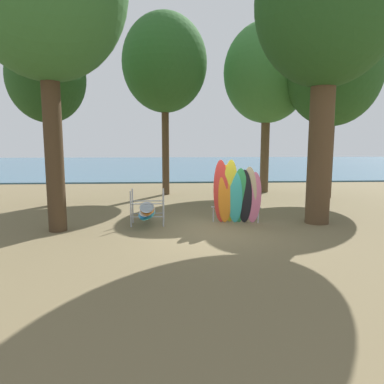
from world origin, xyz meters
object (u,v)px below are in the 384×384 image
Objects in this scene: board_storage_rack at (147,210)px; tree_mid_behind at (165,64)px; tree_far_right_back at (267,73)px; tree_far_left_back at (47,80)px; tree_deep_back at (333,72)px; tree_foreground_right at (327,6)px; leaning_board_pile at (237,195)px.

tree_mid_behind is at bearing 85.55° from board_storage_rack.
tree_far_left_back is at bearing -160.86° from tree_far_right_back.
tree_far_right_back is 3.52m from tree_deep_back.
tree_foreground_right is at bearing -21.15° from tree_far_left_back.
tree_mid_behind is 9.59m from board_storage_rack.
leaning_board_pile is 1.08× the size of board_storage_rack.
tree_mid_behind is 1.01× the size of tree_far_right_back.
tree_foreground_right is 11.46m from tree_far_left_back.
tree_mid_behind is at bearing 109.74° from leaning_board_pile.
tree_far_left_back is at bearing 138.11° from board_storage_rack.
tree_mid_behind is at bearing 31.54° from tree_far_left_back.
board_storage_rack is (-6.13, -7.74, -6.05)m from tree_far_right_back.
board_storage_rack is at bearing 179.18° from leaning_board_pile.
board_storage_rack is (-0.56, -7.15, -6.37)m from tree_mid_behind.
tree_mid_behind reaches higher than tree_deep_back.
tree_far_right_back is at bearing 68.94° from leaning_board_pile.
board_storage_rack is at bearing -94.45° from tree_mid_behind.
leaning_board_pile reaches higher than board_storage_rack.
tree_mid_behind is 8.49m from tree_deep_back.
tree_deep_back is at bearing -10.95° from tree_mid_behind.
board_storage_rack is (-6.05, 0.04, -6.80)m from tree_foreground_right.
board_storage_rack is (4.51, -4.04, -5.00)m from tree_far_left_back.
tree_far_left_back is 7.85m from board_storage_rack.
board_storage_rack is at bearing -41.89° from tree_far_left_back.
tree_deep_back is at bearing 6.40° from tree_far_left_back.
board_storage_rack is at bearing 179.60° from tree_foreground_right.
tree_deep_back reaches higher than tree_far_left_back.
tree_deep_back is 3.91× the size of leaning_board_pile.
leaning_board_pile is (7.64, -4.09, -4.49)m from tree_far_left_back.
tree_foreground_right is at bearing 0.04° from leaning_board_pile.
tree_mid_behind is 5.62m from tree_far_right_back.
leaning_board_pile is at bearing -28.13° from tree_far_left_back.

